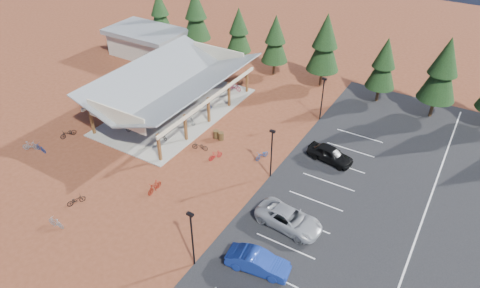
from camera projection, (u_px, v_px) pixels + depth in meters
ground at (214, 171)px, 40.84m from camera, size 140.00×140.00×0.00m
asphalt_lot at (421, 223)px, 35.07m from camera, size 27.00×44.00×0.04m
concrete_pad at (177, 111)px, 49.99m from camera, size 10.60×18.60×0.10m
bike_pavilion at (174, 82)px, 47.84m from camera, size 11.65×19.40×4.97m
outbuilding at (147, 42)px, 62.54m from camera, size 11.00×7.00×3.90m
lamp_post_0 at (192, 236)px, 29.99m from camera, size 0.50×0.25×5.14m
lamp_post_1 at (272, 151)px, 38.43m from camera, size 0.50×0.25×5.14m
lamp_post_2 at (322, 96)px, 46.86m from camera, size 0.50×0.25×5.14m
trash_bin_0 at (216, 134)px, 45.22m from camera, size 0.60×0.60×0.90m
trash_bin_1 at (221, 136)px, 44.90m from camera, size 0.60×0.60×0.90m
pine_0 at (160, 12)px, 64.39m from camera, size 3.53×3.53×8.21m
pine_1 at (196, 15)px, 60.94m from camera, size 4.07×4.07×9.49m
pine_2 at (239, 30)px, 58.33m from camera, size 3.45×3.45×8.03m
pine_3 at (275, 39)px, 55.32m from camera, size 3.52×3.52×8.19m
pine_4 at (325, 43)px, 52.09m from camera, size 4.08×4.08×9.49m
pine_5 at (384, 63)px, 49.31m from camera, size 3.45×3.45×8.03m
pine_6 at (443, 70)px, 45.82m from camera, size 4.07×4.07×9.48m
bike_0 at (133, 129)px, 45.90m from camera, size 1.75×1.03×0.87m
bike_1 at (150, 119)px, 47.47m from camera, size 1.73×0.90×1.00m
bike_2 at (166, 102)px, 50.73m from camera, size 1.77×0.94×0.88m
bike_3 at (199, 77)px, 56.16m from camera, size 1.86×1.05×1.08m
bike_4 at (162, 135)px, 44.88m from camera, size 1.69×0.94×0.84m
bike_5 at (189, 120)px, 47.23m from camera, size 1.85×0.71×1.08m
bike_6 at (206, 105)px, 50.20m from camera, size 1.69×0.75×0.86m
bike_7 at (235, 87)px, 53.78m from camera, size 1.85×0.59×1.10m
bike_8 at (68, 133)px, 45.33m from camera, size 1.05×1.88×0.93m
bike_9 at (30, 146)px, 43.39m from camera, size 1.66×1.28×1.00m
bike_10 at (41, 148)px, 43.15m from camera, size 1.67×0.68×0.86m
bike_11 at (155, 187)px, 38.07m from camera, size 0.57×1.82×1.09m
bike_12 at (76, 200)px, 36.80m from camera, size 1.14×1.70×0.84m
bike_13 at (56, 223)px, 34.50m from camera, size 1.64×0.61×0.97m
bike_14 at (262, 155)px, 42.15m from camera, size 1.03×1.78×0.88m
bike_15 at (215, 155)px, 42.08m from camera, size 0.99×1.63×0.95m
bike_16 at (200, 146)px, 43.40m from camera, size 1.79×1.03×0.89m
car_1 at (258, 262)px, 30.81m from camera, size 4.88×2.34×1.54m
car_2 at (289, 219)px, 34.38m from camera, size 5.79×3.14×1.54m
car_4 at (330, 154)px, 41.65m from camera, size 4.77×2.46×1.55m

